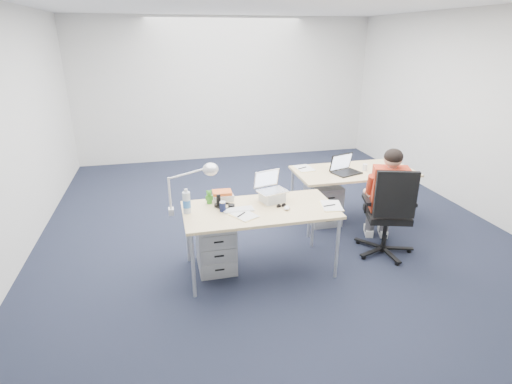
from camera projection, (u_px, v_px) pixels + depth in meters
floor at (272, 227)px, 5.42m from camera, size 7.00×7.00×0.00m
room at (274, 99)px, 4.79m from camera, size 6.02×7.02×2.80m
desk_near at (260, 213)px, 4.21m from camera, size 1.60×0.80×0.73m
desk_far at (354, 174)px, 5.40m from camera, size 1.60×0.80×0.73m
office_chair at (386, 230)px, 4.67m from camera, size 0.86×0.86×1.09m
seated_person at (385, 198)px, 4.71m from camera, size 0.54×0.74×1.26m
drawer_pedestal_near at (216, 245)px, 4.39m from camera, size 0.40×0.50×0.55m
drawer_pedestal_far at (323, 203)px, 5.51m from camera, size 0.40×0.50×0.55m
silver_laptop at (272, 187)px, 4.32m from camera, size 0.36×0.31×0.32m
wireless_keyboard at (238, 210)px, 4.14m from camera, size 0.32×0.13×0.02m
computer_mouse at (287, 208)px, 4.16m from camera, size 0.09×0.11×0.03m
headphones at (224, 205)px, 4.22m from camera, size 0.26×0.23×0.04m
can_koozie at (223, 206)px, 4.11m from camera, size 0.08×0.08×0.11m
water_bottle at (187, 201)px, 4.04m from camera, size 0.10×0.10×0.26m
bear_figurine at (209, 197)px, 4.29m from camera, size 0.08×0.06×0.16m
book_stack at (223, 195)px, 4.40m from camera, size 0.24×0.19×0.10m
cordless_phone at (219, 201)px, 4.18m from camera, size 0.04×0.03×0.15m
papers_left at (243, 215)px, 4.02m from camera, size 0.30×0.34×0.01m
papers_right at (331, 206)px, 4.24m from camera, size 0.25×0.32×0.01m
sunglasses at (281, 206)px, 4.22m from camera, size 0.12×0.07×0.03m
desk_lamp at (186, 188)px, 3.99m from camera, size 0.50×0.28×0.54m
dark_laptop at (347, 164)px, 5.22m from camera, size 0.44×0.43×0.26m
far_cup at (365, 167)px, 5.36m from camera, size 0.07×0.07×0.09m
far_papers at (304, 169)px, 5.44m from camera, size 0.25×0.33×0.01m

